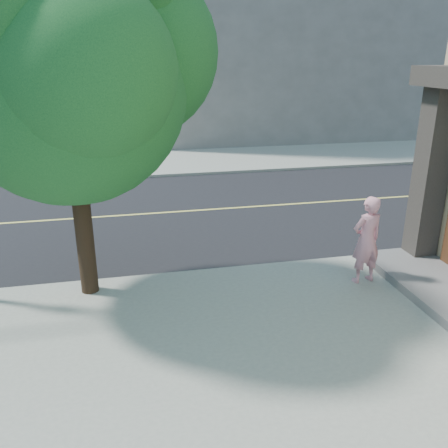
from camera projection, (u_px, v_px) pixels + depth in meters
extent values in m
cube|color=black|center=(19.00, 222.00, 13.70)|extent=(140.00, 9.00, 0.01)
cube|color=gray|center=(277.00, 126.00, 31.98)|extent=(29.00, 25.00, 0.12)
cube|color=slate|center=(446.00, 291.00, 9.29)|extent=(1.60, 4.00, 0.18)
cube|color=#35302B|center=(431.00, 171.00, 10.27)|extent=(0.55, 0.55, 4.20)
cube|color=slate|center=(286.00, 13.00, 30.13)|extent=(18.00, 16.00, 14.00)
imported|color=pink|center=(367.00, 240.00, 9.61)|extent=(0.75, 0.56, 1.86)
cylinder|color=black|center=(82.00, 210.00, 8.93)|extent=(0.34, 0.34, 3.42)
sphere|color=#1F5E26|center=(68.00, 86.00, 8.16)|extent=(4.18, 4.18, 4.18)
sphere|color=#1F5E26|center=(132.00, 51.00, 8.71)|extent=(3.23, 3.23, 3.23)
sphere|color=#1F5E26|center=(12.00, 40.00, 8.41)|extent=(3.04, 3.04, 3.04)
sphere|color=#1F5E26|center=(86.00, 71.00, 7.17)|extent=(2.85, 2.85, 2.85)
sphere|color=#1F5E26|center=(15.00, 10.00, 6.96)|extent=(2.66, 2.66, 2.66)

